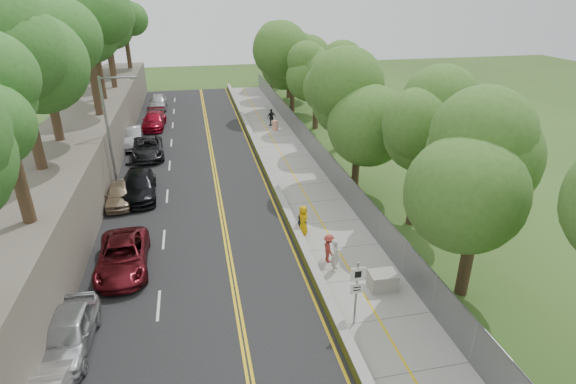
# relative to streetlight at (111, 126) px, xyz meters

# --- Properties ---
(ground) EXTENTS (140.00, 140.00, 0.00)m
(ground) POSITION_rel_streetlight_xyz_m (10.46, -14.00, -4.64)
(ground) COLOR #33511E
(ground) RESTS_ON ground
(road) EXTENTS (11.20, 66.00, 0.04)m
(road) POSITION_rel_streetlight_xyz_m (5.06, 1.00, -4.62)
(road) COLOR black
(road) RESTS_ON ground
(sidewalk) EXTENTS (4.20, 66.00, 0.05)m
(sidewalk) POSITION_rel_streetlight_xyz_m (13.01, 1.00, -4.61)
(sidewalk) COLOR gray
(sidewalk) RESTS_ON ground
(jersey_barrier) EXTENTS (0.42, 66.00, 0.60)m
(jersey_barrier) POSITION_rel_streetlight_xyz_m (10.71, 1.00, -4.34)
(jersey_barrier) COLOR #B5C31F
(jersey_barrier) RESTS_ON ground
(rock_embankment) EXTENTS (5.00, 66.00, 4.00)m
(rock_embankment) POSITION_rel_streetlight_xyz_m (-3.04, 1.00, -2.64)
(rock_embankment) COLOR #595147
(rock_embankment) RESTS_ON ground
(chainlink_fence) EXTENTS (0.04, 66.00, 2.00)m
(chainlink_fence) POSITION_rel_streetlight_xyz_m (15.11, 1.00, -3.64)
(chainlink_fence) COLOR slate
(chainlink_fence) RESTS_ON ground
(trees_embankment) EXTENTS (6.40, 66.00, 13.00)m
(trees_embankment) POSITION_rel_streetlight_xyz_m (-2.54, 1.00, 5.86)
(trees_embankment) COLOR #3C7A2B
(trees_embankment) RESTS_ON rock_embankment
(trees_fenceside) EXTENTS (7.00, 66.00, 14.00)m
(trees_fenceside) POSITION_rel_streetlight_xyz_m (17.46, 1.00, 2.36)
(trees_fenceside) COLOR #447429
(trees_fenceside) RESTS_ON ground
(streetlight) EXTENTS (2.52, 0.22, 8.00)m
(streetlight) POSITION_rel_streetlight_xyz_m (0.00, 0.00, 0.00)
(streetlight) COLOR gray
(streetlight) RESTS_ON ground
(signpost) EXTENTS (0.62, 0.09, 3.10)m
(signpost) POSITION_rel_streetlight_xyz_m (11.51, -17.02, -2.68)
(signpost) COLOR gray
(signpost) RESTS_ON sidewalk
(construction_barrel) EXTENTS (0.59, 0.59, 0.97)m
(construction_barrel) POSITION_rel_streetlight_xyz_m (13.46, 12.00, -4.11)
(construction_barrel) COLOR #F1451E
(construction_barrel) RESTS_ON sidewalk
(concrete_block) EXTENTS (1.32, 1.02, 0.85)m
(concrete_block) POSITION_rel_streetlight_xyz_m (13.66, -14.90, -4.16)
(concrete_block) COLOR gray
(concrete_block) RESTS_ON sidewalk
(car_0) EXTENTS (1.92, 4.54, 1.53)m
(car_0) POSITION_rel_streetlight_xyz_m (0.01, -16.02, -3.83)
(car_0) COLOR #AFB1B5
(car_0) RESTS_ON road
(car_2) EXTENTS (2.65, 5.41, 1.48)m
(car_2) POSITION_rel_streetlight_xyz_m (1.42, -10.60, -3.86)
(car_2) COLOR #5B1118
(car_2) RESTS_ON road
(car_3) EXTENTS (2.51, 5.55, 1.58)m
(car_3) POSITION_rel_streetlight_xyz_m (1.46, -1.64, -3.81)
(car_3) COLOR black
(car_3) RESTS_ON road
(car_4) EXTENTS (1.83, 4.11, 1.37)m
(car_4) POSITION_rel_streetlight_xyz_m (0.25, -2.60, -3.91)
(car_4) COLOR tan
(car_4) RESTS_ON road
(car_5) EXTENTS (2.14, 5.19, 1.67)m
(car_5) POSITION_rel_streetlight_xyz_m (-0.14, 9.89, -3.76)
(car_5) COLOR #989A9F
(car_5) RESTS_ON road
(car_6) EXTENTS (2.96, 5.65, 1.52)m
(car_6) POSITION_rel_streetlight_xyz_m (1.46, 6.60, -3.84)
(car_6) COLOR black
(car_6) RESTS_ON road
(car_7) EXTENTS (2.46, 5.42, 1.54)m
(car_7) POSITION_rel_streetlight_xyz_m (1.46, 15.45, -3.83)
(car_7) COLOR maroon
(car_7) RESTS_ON road
(car_8) EXTENTS (2.00, 4.91, 1.67)m
(car_8) POSITION_rel_streetlight_xyz_m (1.46, 23.64, -3.76)
(car_8) COLOR #B3B2B6
(car_8) RESTS_ON road
(painter_0) EXTENTS (0.83, 1.01, 1.78)m
(painter_0) POSITION_rel_streetlight_xyz_m (11.21, -9.02, -3.70)
(painter_0) COLOR #D59F06
(painter_0) RESTS_ON sidewalk
(painter_1) EXTENTS (0.65, 0.77, 1.80)m
(painter_1) POSITION_rel_streetlight_xyz_m (11.91, -13.00, -3.69)
(painter_1) COLOR beige
(painter_1) RESTS_ON sidewalk
(painter_2) EXTENTS (0.72, 0.85, 1.52)m
(painter_2) POSITION_rel_streetlight_xyz_m (11.21, -8.89, -3.83)
(painter_2) COLOR black
(painter_2) RESTS_ON sidewalk
(painter_3) EXTENTS (0.68, 1.07, 1.57)m
(painter_3) POSITION_rel_streetlight_xyz_m (11.82, -12.15, -3.80)
(painter_3) COLOR maroon
(painter_3) RESTS_ON sidewalk
(person_far) EXTENTS (1.11, 0.71, 1.76)m
(person_far) POSITION_rel_streetlight_xyz_m (13.37, 13.64, -3.71)
(person_far) COLOR black
(person_far) RESTS_ON sidewalk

